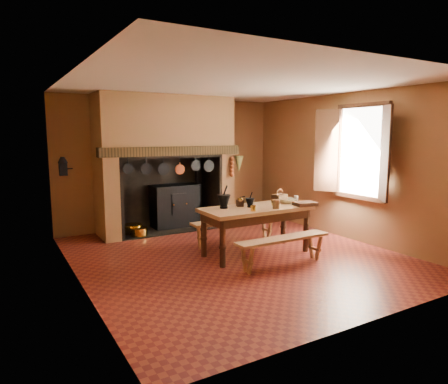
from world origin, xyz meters
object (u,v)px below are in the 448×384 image
Objects in this scene: coffee_grinder at (240,203)px; wicker_basket at (279,198)px; mixing_bowl at (286,201)px; bench_front at (283,245)px; iron_range at (175,205)px; work_table at (256,214)px.

coffee_grinder is 0.87m from wicker_basket.
mixing_bowl is 0.16m from wicker_basket.
coffee_grinder is (-0.21, 0.91, 0.54)m from bench_front.
coffee_grinder is 0.91m from mixing_bowl.
iron_range reaches higher than bench_front.
wicker_basket is at bearing 103.78° from mixing_bowl.
work_table is 5.86× the size of mixing_bowl.
iron_range is 2.56m from work_table.
coffee_grinder reaches higher than work_table.
bench_front is at bearing -131.25° from mixing_bowl.
bench_front is 1.17m from mixing_bowl.
bench_front is 1.28m from wicker_basket.
wicker_basket is (0.66, 0.95, 0.55)m from bench_front.
coffee_grinder is at bearing -85.49° from iron_range.
iron_range is 2.56m from wicker_basket.
work_table is 6.76× the size of wicker_basket.
work_table is at bearing 90.00° from bench_front.
coffee_grinder is at bearing 102.78° from bench_front.
wicker_basket is (0.66, 0.22, 0.20)m from work_table.
iron_range reaches higher than mixing_bowl.
wicker_basket is at bearing -65.49° from iron_range.
work_table is 0.80m from bench_front.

